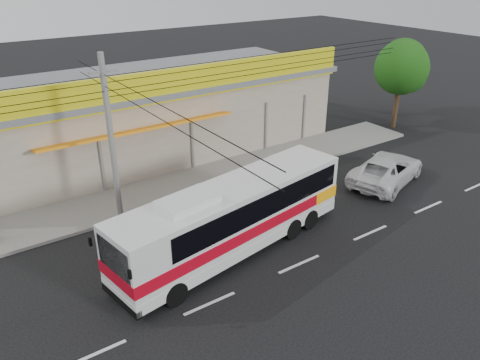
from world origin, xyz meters
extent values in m
plane|color=black|center=(0.00, 0.00, 0.00)|extent=(120.00, 120.00, 0.00)
cube|color=gray|center=(0.00, 6.00, 0.07)|extent=(30.00, 3.20, 0.15)
cube|color=gray|center=(0.00, 11.60, 2.10)|extent=(22.00, 8.00, 4.20)
cube|color=slate|center=(0.00, 11.60, 4.35)|extent=(22.60, 8.60, 0.30)
cube|color=yellow|center=(0.00, 7.48, 4.90)|extent=(22.00, 0.24, 1.60)
cube|color=#A40909|center=(-2.00, 7.45, 4.90)|extent=(9.00, 0.10, 1.20)
cube|color=#12661A|center=(6.50, 7.45, 4.90)|extent=(2.40, 0.10, 1.10)
cube|color=navy|center=(9.20, 7.45, 4.90)|extent=(2.20, 0.10, 1.10)
cube|color=orange|center=(-2.00, 7.30, 3.00)|extent=(10.00, 1.20, 0.37)
cube|color=silver|center=(-1.56, -0.33, 1.63)|extent=(10.53, 3.80, 2.49)
cube|color=#B90719|center=(-1.56, -0.33, 1.33)|extent=(10.58, 3.85, 0.47)
cube|color=#FFA30D|center=(2.85, 0.40, 1.33)|extent=(1.72, 2.40, 0.52)
cube|color=black|center=(-0.97, -0.23, 2.19)|extent=(8.84, 3.56, 0.95)
cube|color=black|center=(-6.58, -1.16, 2.02)|extent=(0.44, 1.89, 1.29)
cube|color=silver|center=(-3.68, -0.68, 3.04)|extent=(2.23, 1.52, 0.31)
cylinder|color=black|center=(-4.97, -1.88, 0.45)|extent=(0.93, 0.42, 0.89)
cylinder|color=black|center=(-5.28, 0.04, 0.45)|extent=(0.93, 0.42, 0.89)
cylinder|color=black|center=(2.08, -0.72, 0.45)|extent=(0.93, 0.42, 0.89)
cylinder|color=black|center=(1.76, 1.20, 0.45)|extent=(0.93, 0.42, 0.89)
imported|color=silver|center=(8.49, 0.49, 0.73)|extent=(5.73, 3.87, 1.46)
cylinder|color=slate|center=(-4.43, 4.35, 3.71)|extent=(0.24, 0.24, 7.41)
cube|color=slate|center=(-4.43, 4.35, 6.67)|extent=(1.11, 0.11, 0.11)
cylinder|color=#321D14|center=(15.97, 6.04, 1.48)|extent=(0.33, 0.33, 2.97)
sphere|color=#16410D|center=(15.97, 6.04, 4.08)|extent=(3.52, 3.52, 3.52)
sphere|color=#16410D|center=(16.52, 5.77, 3.52)|extent=(2.23, 2.23, 2.23)
cylinder|color=#321D14|center=(18.40, 7.83, 1.41)|extent=(0.32, 0.32, 2.81)
sphere|color=#16410D|center=(18.40, 7.83, 3.87)|extent=(3.34, 3.34, 3.34)
sphere|color=#16410D|center=(18.93, 7.57, 3.34)|extent=(2.11, 2.11, 2.11)
camera|label=1|loc=(-10.22, -13.40, 10.62)|focal=35.00mm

